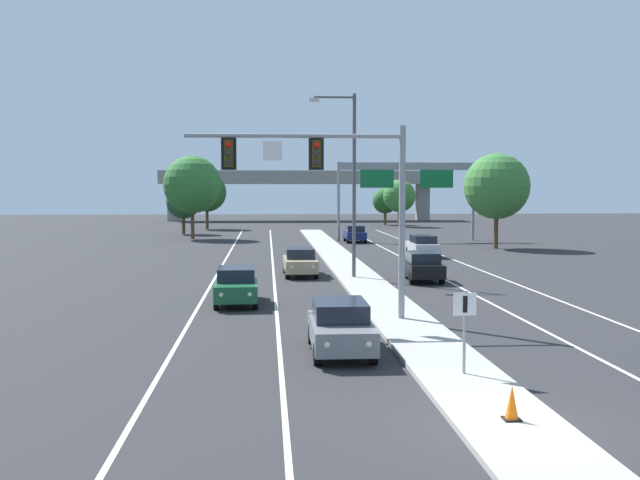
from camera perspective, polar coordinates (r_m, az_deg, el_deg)
name	(u,v)px	position (r m, az deg, el deg)	size (l,w,h in m)	color
ground_plane	(510,428)	(16.82, 14.13, -13.62)	(260.00, 260.00, 0.00)	#28282B
median_island	(381,299)	(33.97, 4.62, -4.47)	(2.40, 110.00, 0.15)	#9E9B93
lane_stripe_oncoming_center	(274,282)	(40.54, -3.48, -3.19)	(0.14, 100.00, 0.01)	silver
lane_stripe_receding_center	(447,281)	(41.70, 9.57, -3.04)	(0.14, 100.00, 0.01)	silver
edge_stripe_left	(212,283)	(40.64, -8.14, -3.21)	(0.14, 100.00, 0.01)	silver
edge_stripe_right	(506,280)	(42.59, 13.89, -2.95)	(0.14, 100.00, 0.01)	silver
overhead_signal_mast	(332,179)	(27.94, 0.91, 4.62)	(8.14, 0.44, 7.20)	gray
median_sign_post	(465,320)	(20.28, 10.87, -5.93)	(0.60, 0.10, 2.20)	gray
street_lamp_median	(350,174)	(41.36, 2.29, 4.99)	(2.58, 0.28, 10.00)	#4C4C51
car_oncoming_grey	(340,326)	(23.19, 1.55, -6.54)	(1.84, 4.48, 1.58)	slate
car_oncoming_green	(236,285)	(33.05, -6.35, -3.41)	(1.92, 4.51, 1.58)	#195633
car_oncoming_tan	(300,262)	(43.35, -1.52, -1.64)	(1.87, 4.49, 1.58)	tan
car_receding_black	(422,266)	(41.31, 7.71, -1.95)	(1.93, 4.51, 1.58)	black
car_receding_silver	(423,245)	(55.89, 7.76, -0.41)	(1.85, 4.48, 1.58)	#B7B7BC
car_receding_navy	(355,233)	(70.14, 2.64, 0.50)	(1.88, 4.49, 1.58)	#141E4C
traffic_cone_median_nose	(512,403)	(16.76, 14.29, -11.86)	(0.36, 0.36, 0.74)	black
highway_sign_gantry	(407,176)	(72.40, 6.56, 4.82)	(13.28, 0.42, 7.50)	gray
overpass_bridge	(300,183)	(116.42, -1.54, 4.32)	(42.40, 6.40, 7.65)	gray
tree_far_left_c	(192,185)	(75.31, -9.64, 4.14)	(5.67, 5.67, 8.20)	#4C3823
tree_far_right_b	(385,201)	(103.24, 4.95, 2.96)	(3.46, 3.46, 5.01)	#4C3823
tree_far_left_a	(183,202)	(83.50, -10.28, 2.86)	(3.75, 3.75, 5.42)	#4C3823
tree_far_left_b	(207,192)	(93.25, -8.54, 3.57)	(4.75, 4.75, 6.88)	#4C3823
tree_far_right_c	(497,186)	(64.44, 13.21, 3.96)	(5.47, 5.47, 7.91)	#4C3823
tree_far_right_a	(399,196)	(98.57, 6.01, 3.33)	(4.23, 4.23, 6.12)	#4C3823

